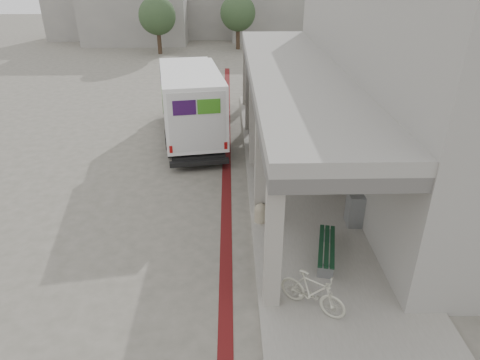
{
  "coord_description": "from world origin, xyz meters",
  "views": [
    {
      "loc": [
        1.15,
        -11.37,
        7.51
      ],
      "look_at": [
        1.44,
        0.07,
        1.6
      ],
      "focal_mm": 32.0,
      "sensor_mm": 36.0,
      "label": 1
    }
  ],
  "objects_px": {
    "bench": "(326,249)",
    "utility_cabinet": "(355,209)",
    "fedex_truck": "(190,101)",
    "bicycle_cream": "(313,292)"
  },
  "relations": [
    {
      "from": "bench",
      "to": "utility_cabinet",
      "type": "bearing_deg",
      "value": 67.64
    },
    {
      "from": "bench",
      "to": "utility_cabinet",
      "type": "xyz_separation_m",
      "value": [
        1.23,
        1.74,
        0.2
      ]
    },
    {
      "from": "fedex_truck",
      "to": "utility_cabinet",
      "type": "xyz_separation_m",
      "value": [
        5.65,
        -7.82,
        -1.12
      ]
    },
    {
      "from": "fedex_truck",
      "to": "bench",
      "type": "height_order",
      "value": "fedex_truck"
    },
    {
      "from": "fedex_truck",
      "to": "bicycle_cream",
      "type": "xyz_separation_m",
      "value": [
        3.69,
        -11.46,
        -1.14
      ]
    },
    {
      "from": "bench",
      "to": "bicycle_cream",
      "type": "distance_m",
      "value": 2.04
    },
    {
      "from": "bench",
      "to": "utility_cabinet",
      "type": "relative_size",
      "value": 1.9
    },
    {
      "from": "fedex_truck",
      "to": "bicycle_cream",
      "type": "distance_m",
      "value": 12.09
    },
    {
      "from": "utility_cabinet",
      "to": "bicycle_cream",
      "type": "xyz_separation_m",
      "value": [
        -1.96,
        -3.64,
        -0.02
      ]
    },
    {
      "from": "fedex_truck",
      "to": "utility_cabinet",
      "type": "bearing_deg",
      "value": -63.14
    }
  ]
}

